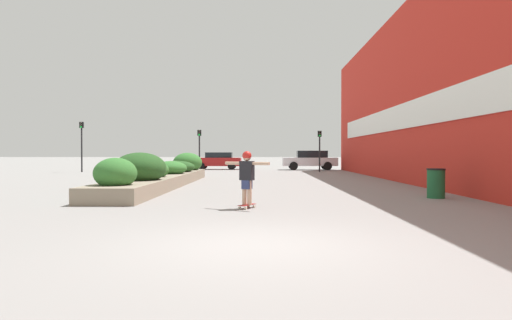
{
  "coord_description": "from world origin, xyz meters",
  "views": [
    {
      "loc": [
        0.13,
        -7.11,
        1.44
      ],
      "look_at": [
        -0.14,
        9.43,
        1.18
      ],
      "focal_mm": 32.0,
      "sensor_mm": 36.0,
      "label": 1
    }
  ],
  "objects_px": {
    "trash_bin": "(436,183)",
    "traffic_light_left": "(199,143)",
    "skateboarder": "(247,172)",
    "traffic_light_right": "(320,144)",
    "skateboard": "(247,206)",
    "car_leftmost": "(218,160)",
    "car_center_left": "(310,160)",
    "traffic_light_far_left": "(82,138)"
  },
  "relations": [
    {
      "from": "skateboard",
      "to": "trash_bin",
      "type": "bearing_deg",
      "value": 52.74
    },
    {
      "from": "trash_bin",
      "to": "traffic_light_right",
      "type": "relative_size",
      "value": 0.3
    },
    {
      "from": "trash_bin",
      "to": "traffic_light_far_left",
      "type": "bearing_deg",
      "value": 134.57
    },
    {
      "from": "car_leftmost",
      "to": "skateboarder",
      "type": "bearing_deg",
      "value": -172.71
    },
    {
      "from": "car_leftmost",
      "to": "traffic_light_far_left",
      "type": "distance_m",
      "value": 11.33
    },
    {
      "from": "car_leftmost",
      "to": "traffic_light_left",
      "type": "xyz_separation_m",
      "value": [
        -0.91,
        -4.87,
        1.42
      ]
    },
    {
      "from": "car_leftmost",
      "to": "traffic_light_right",
      "type": "relative_size",
      "value": 1.33
    },
    {
      "from": "skateboarder",
      "to": "traffic_light_left",
      "type": "bearing_deg",
      "value": 128.54
    },
    {
      "from": "traffic_light_left",
      "to": "skateboard",
      "type": "bearing_deg",
      "value": -78.98
    },
    {
      "from": "skateboarder",
      "to": "traffic_light_left",
      "type": "distance_m",
      "value": 23.44
    },
    {
      "from": "skateboard",
      "to": "car_leftmost",
      "type": "bearing_deg",
      "value": 124.81
    },
    {
      "from": "traffic_light_right",
      "to": "traffic_light_far_left",
      "type": "distance_m",
      "value": 17.92
    },
    {
      "from": "skateboarder",
      "to": "traffic_light_right",
      "type": "bearing_deg",
      "value": 105.91
    },
    {
      "from": "trash_bin",
      "to": "traffic_light_left",
      "type": "height_order",
      "value": "traffic_light_left"
    },
    {
      "from": "trash_bin",
      "to": "car_leftmost",
      "type": "bearing_deg",
      "value": 110.71
    },
    {
      "from": "traffic_light_right",
      "to": "traffic_light_left",
      "type": "bearing_deg",
      "value": 178.53
    },
    {
      "from": "skateboarder",
      "to": "car_center_left",
      "type": "height_order",
      "value": "car_center_left"
    },
    {
      "from": "trash_bin",
      "to": "traffic_light_right",
      "type": "xyz_separation_m",
      "value": [
        -1.24,
        19.95,
        1.67
      ]
    },
    {
      "from": "skateboard",
      "to": "trash_bin",
      "type": "xyz_separation_m",
      "value": [
        5.91,
        2.78,
        0.4
      ]
    },
    {
      "from": "car_center_left",
      "to": "traffic_light_right",
      "type": "distance_m",
      "value": 4.43
    },
    {
      "from": "skateboarder",
      "to": "trash_bin",
      "type": "relative_size",
      "value": 1.47
    },
    {
      "from": "skateboarder",
      "to": "traffic_light_left",
      "type": "xyz_separation_m",
      "value": [
        -4.47,
        22.97,
        1.26
      ]
    },
    {
      "from": "car_leftmost",
      "to": "traffic_light_left",
      "type": "height_order",
      "value": "traffic_light_left"
    },
    {
      "from": "car_center_left",
      "to": "traffic_light_far_left",
      "type": "xyz_separation_m",
      "value": [
        -17.63,
        -4.75,
        1.69
      ]
    },
    {
      "from": "car_leftmost",
      "to": "traffic_light_left",
      "type": "distance_m",
      "value": 5.15
    },
    {
      "from": "trash_bin",
      "to": "traffic_light_right",
      "type": "bearing_deg",
      "value": 93.55
    },
    {
      "from": "skateboarder",
      "to": "traffic_light_left",
      "type": "height_order",
      "value": "traffic_light_left"
    },
    {
      "from": "skateboarder",
      "to": "traffic_light_right",
      "type": "distance_m",
      "value": 23.24
    },
    {
      "from": "skateboarder",
      "to": "traffic_light_far_left",
      "type": "relative_size",
      "value": 0.37
    },
    {
      "from": "car_leftmost",
      "to": "car_center_left",
      "type": "height_order",
      "value": "car_center_left"
    },
    {
      "from": "car_leftmost",
      "to": "traffic_light_left",
      "type": "relative_size",
      "value": 1.29
    },
    {
      "from": "skateboarder",
      "to": "car_leftmost",
      "type": "relative_size",
      "value": 0.33
    },
    {
      "from": "traffic_light_far_left",
      "to": "car_center_left",
      "type": "bearing_deg",
      "value": 15.07
    },
    {
      "from": "skateboard",
      "to": "trash_bin",
      "type": "distance_m",
      "value": 6.55
    },
    {
      "from": "car_center_left",
      "to": "skateboarder",
      "type": "bearing_deg",
      "value": 170.73
    },
    {
      "from": "skateboarder",
      "to": "trash_bin",
      "type": "xyz_separation_m",
      "value": [
        5.91,
        2.78,
        -0.47
      ]
    },
    {
      "from": "skateboard",
      "to": "traffic_light_right",
      "type": "distance_m",
      "value": 23.31
    },
    {
      "from": "skateboard",
      "to": "car_leftmost",
      "type": "distance_m",
      "value": 28.07
    },
    {
      "from": "car_leftmost",
      "to": "trash_bin",
      "type": "bearing_deg",
      "value": -159.29
    },
    {
      "from": "trash_bin",
      "to": "traffic_light_far_left",
      "type": "relative_size",
      "value": 0.25
    },
    {
      "from": "car_center_left",
      "to": "traffic_light_right",
      "type": "xyz_separation_m",
      "value": [
        0.27,
        -4.23,
        1.29
      ]
    },
    {
      "from": "traffic_light_right",
      "to": "trash_bin",
      "type": "bearing_deg",
      "value": -86.45
    }
  ]
}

